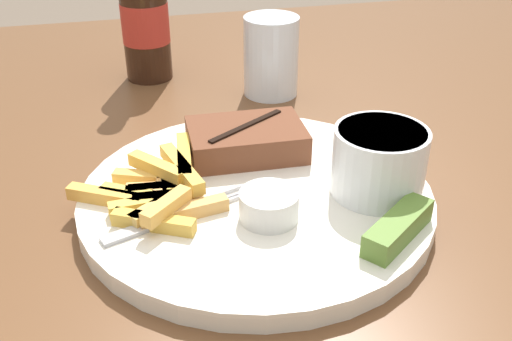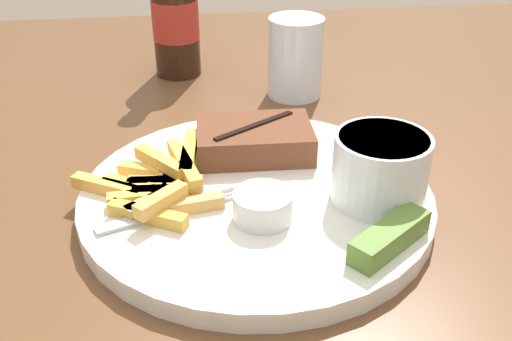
% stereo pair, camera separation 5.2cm
% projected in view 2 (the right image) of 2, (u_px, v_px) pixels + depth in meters
% --- Properties ---
extents(dining_table, '(1.41, 1.27, 0.76)m').
position_uv_depth(dining_table, '(256.00, 265.00, 0.58)').
color(dining_table, brown).
rests_on(dining_table, ground_plane).
extents(dinner_plate, '(0.32, 0.32, 0.02)m').
position_uv_depth(dinner_plate, '(256.00, 198.00, 0.54)').
color(dinner_plate, silver).
rests_on(dinner_plate, dining_table).
extents(steak_portion, '(0.11, 0.08, 0.03)m').
position_uv_depth(steak_portion, '(254.00, 139.00, 0.59)').
color(steak_portion, brown).
rests_on(steak_portion, dinner_plate).
extents(fries_pile, '(0.13, 0.14, 0.02)m').
position_uv_depth(fries_pile, '(160.00, 185.00, 0.53)').
color(fries_pile, gold).
rests_on(fries_pile, dinner_plate).
extents(coleslaw_cup, '(0.08, 0.08, 0.06)m').
position_uv_depth(coleslaw_cup, '(381.00, 165.00, 0.51)').
color(coleslaw_cup, white).
rests_on(coleslaw_cup, dinner_plate).
extents(dipping_sauce_cup, '(0.05, 0.05, 0.02)m').
position_uv_depth(dipping_sauce_cup, '(262.00, 205.00, 0.49)').
color(dipping_sauce_cup, silver).
rests_on(dipping_sauce_cup, dinner_plate).
extents(pickle_spear, '(0.08, 0.07, 0.02)m').
position_uv_depth(pickle_spear, '(390.00, 237.00, 0.46)').
color(pickle_spear, '#567A2D').
rests_on(pickle_spear, dinner_plate).
extents(fork_utensil, '(0.13, 0.06, 0.00)m').
position_uv_depth(fork_utensil, '(167.00, 212.00, 0.50)').
color(fork_utensil, '#B7B7BC').
rests_on(fork_utensil, dinner_plate).
extents(beer_bottle, '(0.06, 0.06, 0.22)m').
position_uv_depth(beer_bottle, '(175.00, 17.00, 0.79)').
color(beer_bottle, black).
rests_on(beer_bottle, dining_table).
extents(drinking_glass, '(0.07, 0.07, 0.10)m').
position_uv_depth(drinking_glass, '(295.00, 57.00, 0.74)').
color(drinking_glass, silver).
rests_on(drinking_glass, dining_table).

